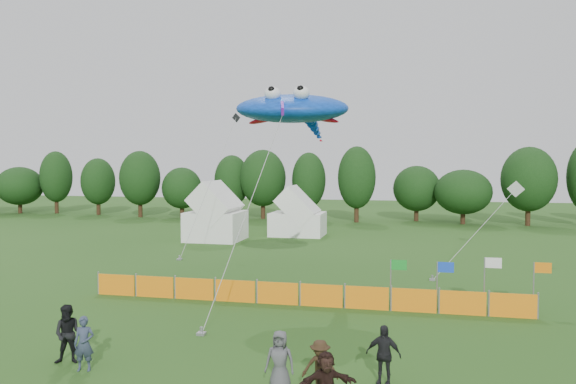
% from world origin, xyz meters
% --- Properties ---
extents(ground, '(160.00, 160.00, 0.00)m').
position_xyz_m(ground, '(0.00, 0.00, 0.00)').
color(ground, '#234C16').
rests_on(ground, ground).
extents(treeline, '(104.57, 8.78, 8.36)m').
position_xyz_m(treeline, '(1.61, 44.93, 4.18)').
color(treeline, '#382314').
rests_on(treeline, ground).
extents(tent_left, '(4.40, 4.40, 3.88)m').
position_xyz_m(tent_left, '(-10.91, 27.46, 1.96)').
color(tent_left, white).
rests_on(tent_left, ground).
extents(tent_right, '(4.68, 3.74, 3.30)m').
position_xyz_m(tent_right, '(-4.92, 31.87, 1.67)').
color(tent_right, white).
rests_on(tent_right, ground).
extents(barrier_fence, '(19.90, 0.06, 1.00)m').
position_xyz_m(barrier_fence, '(0.01, 8.22, 0.50)').
color(barrier_fence, orange).
rests_on(barrier_fence, ground).
extents(flag_row, '(6.73, 0.38, 2.28)m').
position_xyz_m(flag_row, '(7.19, 9.19, 1.45)').
color(flag_row, gray).
rests_on(flag_row, ground).
extents(spectator_a, '(0.70, 0.55, 1.68)m').
position_xyz_m(spectator_a, '(-4.86, -0.92, 0.84)').
color(spectator_a, '#2F394F').
rests_on(spectator_a, ground).
extents(spectator_b, '(1.09, 0.95, 1.88)m').
position_xyz_m(spectator_b, '(-5.70, -0.47, 0.94)').
color(spectator_b, black).
rests_on(spectator_b, ground).
extents(spectator_c, '(1.02, 0.63, 1.54)m').
position_xyz_m(spectator_c, '(2.51, -1.16, 0.77)').
color(spectator_c, '#302113').
rests_on(spectator_c, ground).
extents(spectator_d, '(1.06, 0.55, 1.73)m').
position_xyz_m(spectator_d, '(4.16, 0.01, 0.87)').
color(spectator_d, black).
rests_on(spectator_d, ground).
extents(spectator_e, '(0.84, 0.55, 1.71)m').
position_xyz_m(spectator_e, '(1.36, -1.11, 0.85)').
color(spectator_e, '#4C4C51').
rests_on(spectator_e, ground).
extents(spectator_f, '(1.58, 1.09, 1.64)m').
position_xyz_m(spectator_f, '(2.85, -2.34, 0.82)').
color(spectator_f, black).
rests_on(spectator_f, ground).
extents(stingray_kite, '(6.10, 14.55, 9.96)m').
position_xyz_m(stingray_kite, '(-0.75, 10.79, 8.95)').
color(stingray_kite, blue).
rests_on(stingray_kite, ground).
extents(small_kite_white, '(6.38, 9.33, 5.18)m').
position_xyz_m(small_kite_white, '(9.91, 21.22, 3.18)').
color(small_kite_white, silver).
rests_on(small_kite_white, ground).
extents(small_kite_dark, '(2.24, 7.12, 10.17)m').
position_xyz_m(small_kite_dark, '(-9.09, 21.63, 5.19)').
color(small_kite_dark, black).
rests_on(small_kite_dark, ground).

